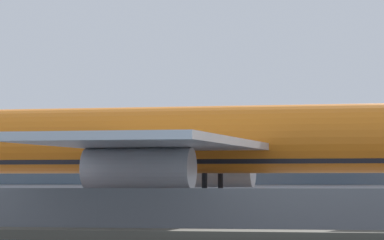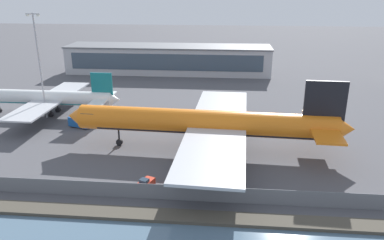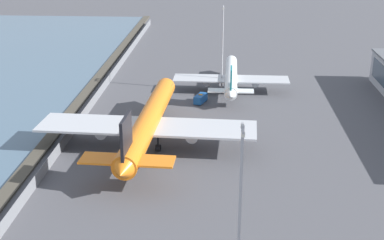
% 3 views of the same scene
% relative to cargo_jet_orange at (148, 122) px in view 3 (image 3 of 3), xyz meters
% --- Properties ---
extents(ground_plane, '(500.00, 500.00, 0.00)m').
position_rel_cargo_jet_orange_xyz_m(ground_plane, '(-0.54, -2.37, -5.57)').
color(ground_plane, '#4C4C51').
extents(shoreline_seawall, '(320.00, 3.00, 0.50)m').
position_rel_cargo_jet_orange_xyz_m(shoreline_seawall, '(-0.54, -22.87, -5.32)').
color(shoreline_seawall, '#474238').
rests_on(shoreline_seawall, ground).
extents(perimeter_fence, '(280.00, 0.10, 2.52)m').
position_rel_cargo_jet_orange_xyz_m(perimeter_fence, '(-0.54, -18.37, -4.31)').
color(perimeter_fence, slate).
rests_on(perimeter_fence, ground).
extents(cargo_jet_orange, '(54.60, 47.31, 14.59)m').
position_rel_cargo_jet_orange_xyz_m(cargo_jet_orange, '(0.00, 0.00, 0.00)').
color(cargo_jet_orange, orange).
rests_on(cargo_jet_orange, ground).
extents(passenger_jet_white_teal, '(38.50, 32.99, 10.84)m').
position_rel_cargo_jet_orange_xyz_m(passenger_jet_white_teal, '(-41.06, 18.33, -1.43)').
color(passenger_jet_white_teal, white).
rests_on(passenger_jet_white_teal, ground).
extents(baggage_tug, '(2.69, 3.57, 1.80)m').
position_rel_cargo_jet_orange_xyz_m(baggage_tug, '(-9.20, -15.41, -4.76)').
color(baggage_tug, red).
rests_on(baggage_tug, ground).
extents(ops_van, '(5.60, 3.68, 2.48)m').
position_rel_cargo_jet_orange_xyz_m(ops_van, '(-29.37, 10.03, -4.29)').
color(ops_van, '#19519E').
rests_on(ops_van, ground).
extents(apron_light_mast_apron_west, '(3.20, 0.40, 25.68)m').
position_rel_cargo_jet_orange_xyz_m(apron_light_mast_apron_west, '(52.22, 18.29, 8.59)').
color(apron_light_mast_apron_west, '#A8A8AD').
rests_on(apron_light_mast_apron_west, ground).
extents(apron_light_mast_apron_east, '(3.20, 0.40, 24.53)m').
position_rel_cargo_jet_orange_xyz_m(apron_light_mast_apron_east, '(-40.11, 15.70, 8.01)').
color(apron_light_mast_apron_east, '#A8A8AD').
rests_on(apron_light_mast_apron_east, ground).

